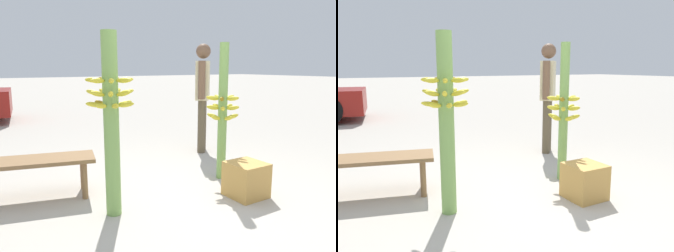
{
  "view_description": "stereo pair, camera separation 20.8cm",
  "coord_description": "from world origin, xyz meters",
  "views": [
    {
      "loc": [
        -1.89,
        -2.46,
        1.36
      ],
      "look_at": [
        -0.09,
        0.4,
        0.74
      ],
      "focal_mm": 35.0,
      "sensor_mm": 36.0,
      "label": 1
    },
    {
      "loc": [
        -1.71,
        -2.57,
        1.36
      ],
      "look_at": [
        -0.09,
        0.4,
        0.74
      ],
      "focal_mm": 35.0,
      "sensor_mm": 36.0,
      "label": 2
    }
  ],
  "objects": [
    {
      "name": "vendor_person",
      "position": [
        1.32,
        1.63,
        1.01
      ],
      "size": [
        0.52,
        0.57,
        1.7
      ],
      "rotation": [
        0.0,
        0.0,
        0.85
      ],
      "color": "brown",
      "rests_on": "ground_plane"
    },
    {
      "name": "banana_stalk_left",
      "position": [
        -0.8,
        0.23,
        0.88
      ],
      "size": [
        0.43,
        0.44,
        1.66
      ],
      "color": "#7AA851",
      "rests_on": "ground_plane"
    },
    {
      "name": "produce_crate",
      "position": [
        0.55,
        -0.12,
        0.18
      ],
      "size": [
        0.37,
        0.37,
        0.37
      ],
      "color": "#C69347",
      "rests_on": "ground_plane"
    },
    {
      "name": "ground_plane",
      "position": [
        0.0,
        0.0,
        0.0
      ],
      "size": [
        80.0,
        80.0,
        0.0
      ],
      "primitive_type": "plane",
      "color": "#B2AA9E"
    },
    {
      "name": "market_bench",
      "position": [
        -1.38,
        1.0,
        0.36
      ],
      "size": [
        1.35,
        0.72,
        0.43
      ],
      "rotation": [
        0.0,
        0.0,
        -0.25
      ],
      "color": "olive",
      "rests_on": "ground_plane"
    },
    {
      "name": "banana_stalk_center",
      "position": [
        0.72,
        0.46,
        0.83
      ],
      "size": [
        0.41,
        0.41,
        1.63
      ],
      "color": "#7AA851",
      "rests_on": "ground_plane"
    }
  ]
}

